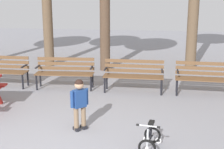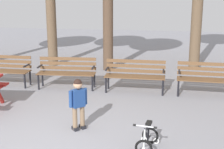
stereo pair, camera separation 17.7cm
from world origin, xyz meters
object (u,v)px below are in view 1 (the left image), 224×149
(park_bench_left, at_px, (65,70))
(kids_bicycle, at_px, (150,138))
(park_bench_far_left, at_px, (1,68))
(child_standing, at_px, (79,101))
(park_bench_far_right, at_px, (207,76))
(park_bench_right, at_px, (134,73))

(park_bench_left, bearing_deg, kids_bicycle, -53.73)
(park_bench_far_left, relative_size, park_bench_left, 0.98)
(park_bench_left, relative_size, child_standing, 1.60)
(park_bench_far_left, height_order, park_bench_far_right, same)
(park_bench_left, xyz_separation_m, kids_bicycle, (2.45, -3.34, -0.31))
(child_standing, bearing_deg, kids_bicycle, -24.82)
(park_bench_far_left, distance_m, child_standing, 4.00)
(park_bench_far_left, height_order, child_standing, child_standing)
(park_bench_right, bearing_deg, park_bench_left, 179.16)
(park_bench_far_right, height_order, child_standing, child_standing)
(park_bench_left, distance_m, kids_bicycle, 4.16)
(park_bench_far_left, distance_m, park_bench_far_right, 5.70)
(park_bench_right, bearing_deg, kids_bicycle, -80.65)
(park_bench_far_right, bearing_deg, park_bench_far_left, 179.73)
(kids_bicycle, bearing_deg, child_standing, 155.18)
(park_bench_right, relative_size, park_bench_far_right, 0.99)
(park_bench_left, xyz_separation_m, child_standing, (1.07, -2.70, 0.09))
(park_bench_far_right, bearing_deg, kids_bicycle, -112.42)
(child_standing, bearing_deg, park_bench_right, 72.71)
(park_bench_left, height_order, child_standing, child_standing)
(park_bench_far_right, xyz_separation_m, child_standing, (-2.74, -2.65, 0.09))
(park_bench_left, height_order, park_bench_far_right, same)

